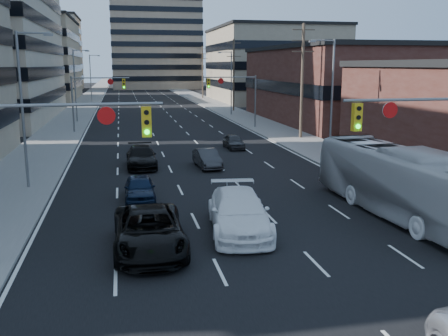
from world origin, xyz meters
TOP-DOWN VIEW (x-y plane):
  - road_surface at (0.00, 130.00)m, footprint 18.00×300.00m
  - sidewalk_left at (-11.50, 130.00)m, footprint 5.00×300.00m
  - sidewalk_right at (11.50, 130.00)m, footprint 5.00×300.00m
  - office_left_far at (-24.00, 100.00)m, footprint 20.00×30.00m
  - storefront_right_mid at (24.00, 50.00)m, footprint 20.00×30.00m
  - office_right_far at (25.00, 88.00)m, footprint 22.00×28.00m
  - bg_block_left at (-28.00, 140.00)m, footprint 24.00×24.00m
  - bg_block_right at (32.00, 130.00)m, footprint 22.00×22.00m
  - signal_near_left at (-7.45, 8.00)m, footprint 6.59×0.33m
  - signal_near_right at (7.45, 8.00)m, footprint 6.59×0.33m
  - signal_far_left at (-7.68, 45.00)m, footprint 6.09×0.33m
  - signal_far_right at (7.68, 45.00)m, footprint 6.09×0.33m
  - utility_pole_block at (12.20, 36.00)m, footprint 2.20×0.28m
  - utility_pole_midblock at (12.20, 66.00)m, footprint 2.20×0.28m
  - utility_pole_distant at (12.20, 96.00)m, footprint 2.20×0.28m
  - streetlight_left_near at (-10.34, 20.00)m, footprint 2.03×0.22m
  - streetlight_left_mid at (-10.34, 55.00)m, footprint 2.03×0.22m
  - streetlight_left_far at (-10.34, 90.00)m, footprint 2.03×0.22m
  - streetlight_right_near at (10.34, 25.00)m, footprint 2.03×0.22m
  - streetlight_right_far at (10.34, 60.00)m, footprint 2.03×0.22m
  - black_pickup at (-4.10, 8.62)m, footprint 2.73×5.88m
  - white_van at (-0.15, 10.11)m, footprint 3.17×6.32m
  - transit_bus at (8.03, 10.85)m, footprint 3.50×12.17m
  - sedan_blue at (-4.18, 16.19)m, footprint 1.65×3.99m
  - sedan_grey_center at (0.86, 24.12)m, footprint 1.65×4.04m
  - sedan_black_far at (-3.72, 25.17)m, footprint 2.09×5.12m
  - sedan_grey_right at (4.50, 31.70)m, footprint 1.50×3.65m

SIDE VIEW (x-z plane):
  - road_surface at x=0.00m, z-range 0.00..0.02m
  - sidewalk_left at x=-11.50m, z-range 0.00..0.15m
  - sidewalk_right at x=11.50m, z-range 0.00..0.15m
  - sedan_grey_right at x=4.50m, z-range 0.00..1.24m
  - sedan_grey_center at x=0.86m, z-range 0.00..1.30m
  - sedan_blue at x=-4.18m, z-range 0.00..1.35m
  - sedan_black_far at x=-3.72m, z-range 0.00..1.49m
  - black_pickup at x=-4.10m, z-range 0.00..1.63m
  - white_van at x=-0.15m, z-range 0.00..1.76m
  - transit_bus at x=8.03m, z-range 0.00..3.35m
  - signal_far_left at x=-7.68m, z-range 1.30..7.30m
  - signal_far_right at x=7.68m, z-range 1.30..7.30m
  - signal_near_left at x=-7.45m, z-range 1.33..7.33m
  - signal_near_right at x=7.45m, z-range 1.33..7.33m
  - storefront_right_mid at x=24.00m, z-range 0.00..9.00m
  - streetlight_left_near at x=-10.34m, z-range 0.55..9.55m
  - streetlight_left_mid at x=-10.34m, z-range 0.55..9.55m
  - streetlight_left_far at x=-10.34m, z-range 0.55..9.55m
  - streetlight_right_near at x=10.34m, z-range 0.55..9.55m
  - streetlight_right_far at x=10.34m, z-range 0.55..9.55m
  - utility_pole_block at x=12.20m, z-range 0.28..11.28m
  - utility_pole_midblock at x=12.20m, z-range 0.28..11.28m
  - utility_pole_distant at x=12.20m, z-range 0.28..11.28m
  - bg_block_right at x=32.00m, z-range 0.00..12.00m
  - office_right_far at x=25.00m, z-range 0.00..14.00m
  - office_left_far at x=-24.00m, z-range 0.00..16.00m
  - bg_block_left at x=-28.00m, z-range 0.00..20.00m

